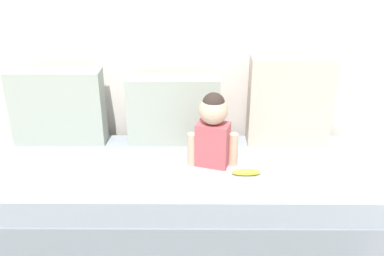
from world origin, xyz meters
The scene contains 8 objects.
ground_plane centered at (0.00, 0.00, 0.00)m, with size 12.00×12.00×0.00m, color #B2ADA3.
back_wall centered at (0.00, 0.55, 1.29)m, with size 5.63×0.10×2.58m, color silver.
couch centered at (0.00, 0.00, 0.20)m, with size 2.43×0.84×0.40m.
throw_pillow_left centered at (-0.75, 0.32, 0.65)m, with size 0.60×0.16×0.50m, color #99A393.
throw_pillow_center centered at (0.00, 0.32, 0.63)m, with size 0.60×0.16×0.45m, color #99A393.
throw_pillow_right centered at (0.75, 0.32, 0.69)m, with size 0.53×0.16×0.59m, color #C1B29E.
toddler centered at (0.25, 0.01, 0.65)m, with size 0.30×0.17×0.46m.
banana centered at (0.44, -0.12, 0.42)m, with size 0.17×0.04×0.04m, color yellow.
Camera 1 is at (0.14, -2.30, 1.74)m, focal length 40.80 mm.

